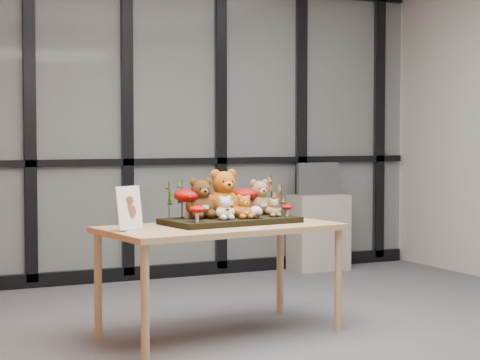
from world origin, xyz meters
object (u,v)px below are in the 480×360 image
display_table (220,236)px  mushroom_front_right (287,210)px  bear_white_bow (225,207)px  bear_tan_back (259,195)px  cabinet (318,232)px  mushroom_back_left (188,202)px  sign_holder (129,210)px  bear_pooh_yellow (224,190)px  diorama_tray (231,221)px  mushroom_back_right (244,200)px  bear_small_yellow (244,206)px  bear_brown_medium (201,196)px  bear_beige_small (274,207)px  plush_cream_hedgehog (255,211)px  mushroom_front_left (197,213)px  monitor (318,179)px

display_table → mushroom_front_right: size_ratio=18.50×
bear_white_bow → display_table: bearing=110.1°
bear_tan_back → cabinet: (1.56, 1.85, -0.52)m
mushroom_back_left → cabinet: bearing=41.9°
sign_holder → bear_pooh_yellow: bearing=-6.8°
diorama_tray → mushroom_front_right: size_ratio=10.07×
bear_white_bow → mushroom_back_right: bearing=36.8°
bear_tan_back → bear_small_yellow: size_ratio=1.55×
bear_brown_medium → bear_tan_back: 0.47m
bear_pooh_yellow → bear_tan_back: 0.28m
mushroom_back_left → mushroom_front_right: size_ratio=2.44×
mushroom_front_right → bear_white_bow: bearing=-174.7°
bear_beige_small → plush_cream_hedgehog: bearing=-171.3°
diorama_tray → sign_holder: sign_holder is taller
bear_brown_medium → mushroom_front_left: (-0.12, -0.22, -0.09)m
bear_small_yellow → mushroom_front_left: bearing=-175.7°
sign_holder → cabinet: bearing=14.4°
mushroom_back_left → bear_white_bow: bearing=-47.9°
plush_cream_hedgehog → mushroom_back_right: bearing=74.4°
bear_brown_medium → mushroom_front_left: bear_brown_medium is taller
bear_white_bow → mushroom_back_right: 0.36m
diorama_tray → monitor: size_ratio=2.00×
display_table → bear_brown_medium: bearing=117.5°
mushroom_back_right → bear_small_yellow: bearing=-115.3°
plush_cream_hedgehog → mushroom_back_left: mushroom_back_left is taller
mushroom_front_right → cabinet: 2.54m
display_table → cabinet: bearing=39.0°
mushroom_back_left → monitor: (2.10, 1.91, 0.02)m
display_table → plush_cream_hedgehog: bearing=-14.6°
bear_pooh_yellow → display_table: bearing=-127.6°
bear_small_yellow → mushroom_back_right: mushroom_back_right is taller
bear_small_yellow → mushroom_back_right: (0.11, 0.23, 0.01)m
plush_cream_hedgehog → bear_small_yellow: bearing=164.0°
display_table → monitor: (1.94, 2.07, 0.23)m
bear_tan_back → mushroom_front_left: size_ratio=2.31×
bear_beige_small → mushroom_back_right: (-0.13, 0.20, 0.03)m
bear_white_bow → monitor: monitor is taller
bear_white_bow → bear_brown_medium: bearing=116.0°
bear_pooh_yellow → cabinet: 2.69m
bear_small_yellow → bear_beige_small: bear_small_yellow is taller
display_table → mushroom_front_left: bearing=-162.5°
bear_brown_medium → monitor: bear_brown_medium is taller
bear_tan_back → plush_cream_hedgehog: bear_tan_back is taller
mushroom_front_left → sign_holder: sign_holder is taller
mushroom_back_right → cabinet: size_ratio=0.28×
display_table → bear_beige_small: 0.43m
bear_white_bow → bear_beige_small: 0.38m
bear_brown_medium → cabinet: bearing=36.1°
bear_small_yellow → mushroom_back_left: bearing=143.0°
bear_brown_medium → bear_white_bow: 0.19m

